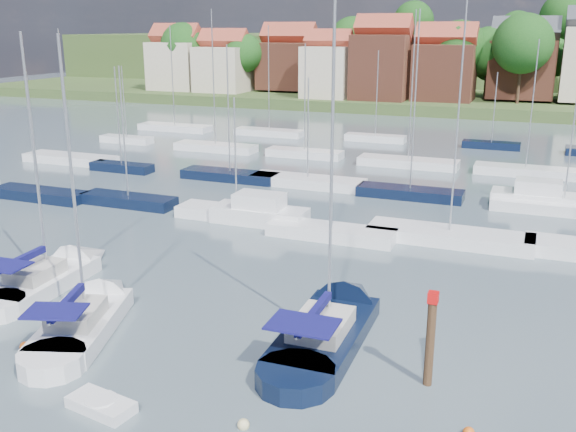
% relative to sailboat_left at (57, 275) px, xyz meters
% --- Properties ---
extents(ground, '(260.00, 260.00, 0.00)m').
position_rel_sailboat_left_xyz_m(ground, '(11.44, 34.38, -0.36)').
color(ground, '#45535E').
rests_on(ground, ground).
extents(sailboat_left, '(3.53, 11.02, 14.80)m').
position_rel_sailboat_left_xyz_m(sailboat_left, '(0.00, 0.00, 0.00)').
color(sailboat_left, silver).
rests_on(sailboat_left, ground).
extents(sailboat_centre, '(6.13, 11.18, 14.75)m').
position_rel_sailboat_left_xyz_m(sailboat_centre, '(5.18, -3.59, 0.00)').
color(sailboat_centre, silver).
rests_on(sailboat_centre, ground).
extents(sailboat_navy, '(3.49, 12.43, 17.10)m').
position_rel_sailboat_left_xyz_m(sailboat_navy, '(16.45, 0.07, -0.01)').
color(sailboat_navy, black).
rests_on(sailboat_navy, ground).
extents(tender, '(2.79, 1.63, 0.57)m').
position_rel_sailboat_left_xyz_m(tender, '(10.36, -9.66, -0.14)').
color(tender, silver).
rests_on(tender, ground).
extents(timber_piling, '(0.40, 0.40, 6.27)m').
position_rel_sailboat_left_xyz_m(timber_piling, '(21.43, -3.33, 0.64)').
color(timber_piling, '#4C331E').
rests_on(timber_piling, ground).
extents(buoy_c, '(0.46, 0.46, 0.46)m').
position_rel_sailboat_left_xyz_m(buoy_c, '(4.17, -6.97, -0.36)').
color(buoy_c, '#D85914').
rests_on(buoy_c, ground).
extents(buoy_d, '(0.45, 0.45, 0.45)m').
position_rel_sailboat_left_xyz_m(buoy_d, '(15.79, -8.67, -0.36)').
color(buoy_d, beige).
rests_on(buoy_d, ground).
extents(buoy_e, '(0.48, 0.48, 0.48)m').
position_rel_sailboat_left_xyz_m(buoy_e, '(13.62, -0.12, -0.36)').
color(buoy_e, '#D85914').
rests_on(buoy_e, ground).
extents(marina_field, '(79.62, 41.41, 15.93)m').
position_rel_sailboat_left_xyz_m(marina_field, '(13.35, 29.53, 0.07)').
color(marina_field, silver).
rests_on(marina_field, ground).
extents(far_shore_town, '(212.46, 90.00, 22.27)m').
position_rel_sailboat_left_xyz_m(far_shore_town, '(13.67, 127.05, 4.25)').
color(far_shore_town, '#3E5128').
rests_on(far_shore_town, ground).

